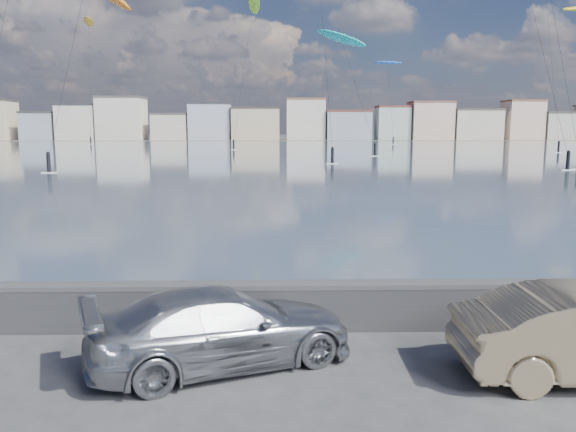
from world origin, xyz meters
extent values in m
plane|color=#333335|center=(0.00, 0.00, 0.00)|extent=(700.00, 700.00, 0.00)
cube|color=#415363|center=(0.00, 91.50, 0.01)|extent=(500.00, 177.00, 0.00)
cube|color=#4C473D|center=(0.00, 200.00, 0.01)|extent=(500.00, 60.00, 0.00)
cube|color=#28282B|center=(0.00, 2.70, 0.45)|extent=(400.00, 0.35, 0.90)
cylinder|color=#28282B|center=(0.00, 2.70, 0.90)|extent=(400.00, 0.36, 0.36)
cube|color=#9EA8B7|center=(-79.00, 186.00, 4.50)|extent=(11.00, 10.00, 9.00)
cube|color=#383330|center=(-79.00, 186.00, 9.30)|extent=(11.22, 10.20, 0.60)
cube|color=beige|center=(-66.00, 186.00, 5.75)|extent=(13.00, 11.00, 11.50)
cube|color=#2D2D33|center=(-66.00, 186.00, 11.80)|extent=(13.26, 11.22, 0.60)
cube|color=beige|center=(-51.50, 186.00, 7.00)|extent=(15.00, 12.00, 14.00)
cube|color=#4C423D|center=(-51.50, 186.00, 14.30)|extent=(15.30, 12.24, 0.60)
cube|color=beige|center=(-35.00, 186.00, 4.25)|extent=(12.00, 10.00, 8.50)
cube|color=#4C423D|center=(-35.00, 186.00, 8.80)|extent=(12.24, 10.20, 0.60)
cube|color=#B2B7C6|center=(-21.50, 186.00, 6.00)|extent=(14.00, 11.00, 12.00)
cube|color=#2D2D33|center=(-21.50, 186.00, 12.30)|extent=(14.28, 11.22, 0.60)
cube|color=beige|center=(-6.00, 186.00, 5.25)|extent=(16.00, 13.00, 10.50)
cube|color=#383330|center=(-6.00, 186.00, 10.80)|extent=(16.32, 13.26, 0.60)
cube|color=silver|center=(11.00, 186.00, 6.75)|extent=(13.00, 10.00, 13.50)
cube|color=brown|center=(11.00, 186.00, 13.80)|extent=(13.26, 10.20, 0.60)
cube|color=#9EA8B7|center=(25.50, 186.00, 4.75)|extent=(15.00, 12.00, 9.50)
cube|color=brown|center=(25.50, 186.00, 9.80)|extent=(15.30, 12.24, 0.60)
cube|color=#B7C6BC|center=(41.00, 186.00, 5.50)|extent=(11.00, 9.00, 11.00)
cube|color=brown|center=(41.00, 186.00, 11.30)|extent=(11.22, 9.18, 0.60)
cube|color=beige|center=(54.00, 186.00, 6.25)|extent=(14.00, 11.00, 12.50)
cube|color=brown|center=(54.00, 186.00, 12.80)|extent=(14.28, 11.22, 0.60)
cube|color=beige|center=(69.50, 186.00, 5.00)|extent=(16.00, 12.00, 10.00)
cube|color=#4C423D|center=(69.50, 186.00, 10.30)|extent=(16.32, 12.24, 0.60)
cube|color=beige|center=(86.00, 186.00, 6.50)|extent=(12.00, 10.00, 13.00)
cube|color=brown|center=(86.00, 186.00, 13.30)|extent=(12.24, 10.20, 0.60)
cube|color=beige|center=(99.50, 186.00, 4.50)|extent=(14.00, 11.00, 9.00)
cube|color=#4C423D|center=(99.50, 186.00, 9.30)|extent=(14.28, 11.22, 0.60)
imported|color=#A7A9AE|center=(-0.23, 1.04, 0.68)|extent=(5.07, 3.51, 1.36)
ellipsoid|color=#BF8C19|center=(-49.71, 150.54, 32.52)|extent=(4.77, 9.49, 2.22)
cube|color=white|center=(-46.66, 137.43, 0.05)|extent=(1.40, 0.42, 0.08)
cylinder|color=black|center=(-46.66, 137.43, 0.95)|extent=(0.36, 0.36, 1.70)
sphere|color=black|center=(-46.66, 137.43, 1.85)|extent=(0.28, 0.28, 0.28)
cylinder|color=black|center=(-48.18, 143.98, 16.91)|extent=(3.09, 13.14, 31.23)
ellipsoid|color=#19BFBF|center=(11.83, 89.25, 19.11)|extent=(9.16, 6.98, 5.02)
cube|color=white|center=(15.45, 74.76, 0.05)|extent=(1.40, 0.42, 0.08)
cylinder|color=black|center=(15.45, 74.76, 0.95)|extent=(0.36, 0.36, 1.70)
sphere|color=black|center=(15.45, 74.76, 1.85)|extent=(0.28, 0.28, 0.28)
cylinder|color=black|center=(13.64, 82.01, 10.21)|extent=(3.66, 14.52, 17.83)
ellipsoid|color=#8CD826|center=(-3.41, 106.14, 28.37)|extent=(2.77, 8.60, 4.35)
cube|color=white|center=(-7.29, 99.45, 0.05)|extent=(1.40, 0.42, 0.08)
cylinder|color=black|center=(-7.29, 99.45, 0.95)|extent=(0.36, 0.36, 1.70)
sphere|color=black|center=(-7.29, 99.45, 1.85)|extent=(0.28, 0.28, 0.28)
cylinder|color=black|center=(-5.35, 102.80, 14.83)|extent=(3.92, 6.73, 27.08)
cube|color=white|center=(48.71, 86.15, 0.05)|extent=(1.40, 0.42, 0.08)
cylinder|color=black|center=(48.71, 86.15, 0.95)|extent=(0.36, 0.36, 1.70)
sphere|color=black|center=(48.71, 86.15, 1.85)|extent=(0.28, 0.28, 0.28)
cylinder|color=black|center=(48.85, 91.47, 16.73)|extent=(0.31, 10.67, 30.87)
cube|color=white|center=(29.66, 46.55, 0.05)|extent=(1.40, 0.42, 0.08)
cylinder|color=black|center=(29.66, 46.55, 0.95)|extent=(0.36, 0.36, 1.70)
sphere|color=black|center=(29.66, 46.55, 1.85)|extent=(0.28, 0.28, 0.28)
cylinder|color=black|center=(27.99, 52.81, 16.39)|extent=(3.38, 12.56, 30.20)
ellipsoid|color=blue|center=(31.25, 147.25, 21.65)|extent=(7.83, 4.08, 1.23)
cube|color=white|center=(30.88, 135.79, 0.05)|extent=(1.40, 0.42, 0.08)
cylinder|color=black|center=(30.88, 135.79, 0.95)|extent=(0.36, 0.36, 1.70)
sphere|color=black|center=(30.88, 135.79, 1.85)|extent=(0.28, 0.28, 0.28)
cylinder|color=black|center=(31.06, 141.52, 11.48)|extent=(0.40, 11.49, 20.37)
cylinder|color=black|center=(-25.96, 48.60, 13.01)|extent=(0.68, 12.23, 23.43)
cube|color=white|center=(-20.38, 44.24, 0.05)|extent=(1.40, 0.42, 0.08)
cylinder|color=black|center=(-20.38, 44.24, 0.95)|extent=(0.36, 0.36, 1.70)
sphere|color=black|center=(-20.38, 44.24, 1.85)|extent=(0.28, 0.28, 0.28)
cylinder|color=black|center=(-19.44, 48.24, 10.23)|extent=(1.91, 8.03, 17.87)
cube|color=white|center=(7.35, 57.00, 0.05)|extent=(1.40, 0.42, 0.08)
cylinder|color=black|center=(7.35, 57.00, 0.95)|extent=(0.36, 0.36, 1.70)
sphere|color=black|center=(7.35, 57.00, 1.85)|extent=(0.28, 0.28, 0.28)
cylinder|color=black|center=(6.66, 61.96, 14.79)|extent=(1.41, 9.95, 27.00)
camera|label=1|loc=(0.73, -8.45, 4.16)|focal=35.00mm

